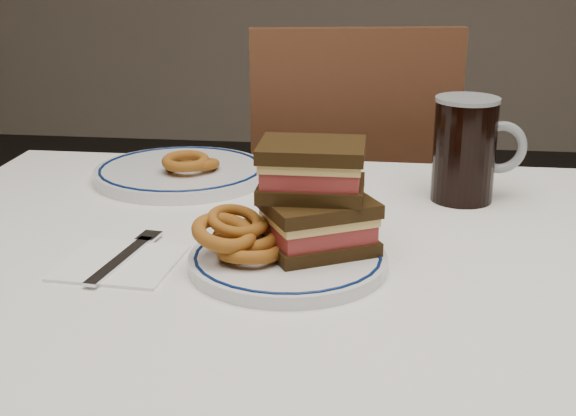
# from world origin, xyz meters

# --- Properties ---
(dining_table) EXTENTS (1.27, 0.87, 0.75)m
(dining_table) POSITION_xyz_m (0.00, 0.00, 0.64)
(dining_table) COLOR white
(dining_table) RESTS_ON floor
(chair_far) EXTENTS (0.52, 0.52, 0.96)m
(chair_far) POSITION_xyz_m (-0.04, 0.80, 0.52)
(chair_far) COLOR #492A17
(chair_far) RESTS_ON floor
(main_plate) EXTENTS (0.25, 0.25, 0.02)m
(main_plate) POSITION_xyz_m (-0.06, -0.08, 0.76)
(main_plate) COLOR silver
(main_plate) RESTS_ON dining_table
(reuben_sandwich) EXTENTS (0.16, 0.15, 0.13)m
(reuben_sandwich) POSITION_xyz_m (-0.03, -0.05, 0.83)
(reuben_sandwich) COLOR black
(reuben_sandwich) RESTS_ON main_plate
(onion_rings_main) EXTENTS (0.11, 0.11, 0.07)m
(onion_rings_main) POSITION_xyz_m (-0.12, -0.08, 0.79)
(onion_rings_main) COLOR brown
(onion_rings_main) RESTS_ON main_plate
(ketchup_ramekin) EXTENTS (0.05, 0.05, 0.03)m
(ketchup_ramekin) POSITION_xyz_m (-0.08, 0.02, 0.78)
(ketchup_ramekin) COLOR silver
(ketchup_ramekin) RESTS_ON main_plate
(beer_mug) EXTENTS (0.14, 0.10, 0.16)m
(beer_mug) POSITION_xyz_m (0.17, 0.22, 0.83)
(beer_mug) COLOR black
(beer_mug) RESTS_ON dining_table
(far_plate) EXTENTS (0.29, 0.29, 0.02)m
(far_plate) POSITION_xyz_m (-0.29, 0.28, 0.76)
(far_plate) COLOR silver
(far_plate) RESTS_ON dining_table
(onion_rings_far) EXTENTS (0.09, 0.10, 0.04)m
(onion_rings_far) POSITION_xyz_m (-0.27, 0.26, 0.78)
(onion_rings_far) COLOR brown
(onion_rings_far) RESTS_ON far_plate
(napkin_fork) EXTENTS (0.15, 0.19, 0.01)m
(napkin_fork) POSITION_xyz_m (-0.27, -0.09, 0.75)
(napkin_fork) COLOR white
(napkin_fork) RESTS_ON dining_table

